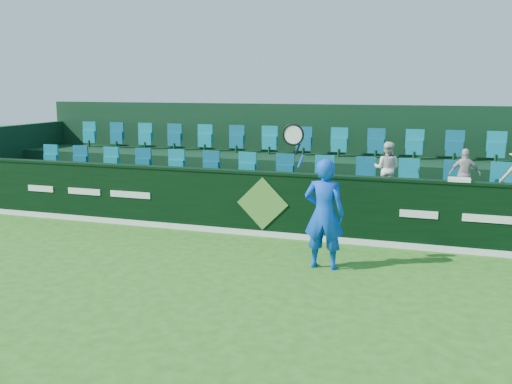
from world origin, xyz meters
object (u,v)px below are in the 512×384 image
(spectator_middle, at_px, (465,174))
(spectator_left, at_px, (387,169))
(tennis_player, at_px, (324,213))
(towel, at_px, (459,180))

(spectator_middle, bearing_deg, spectator_left, -3.96)
(tennis_player, height_order, spectator_left, tennis_player)
(tennis_player, bearing_deg, towel, 38.63)
(spectator_left, relative_size, towel, 2.85)
(tennis_player, distance_m, spectator_left, 2.98)
(spectator_left, xyz_separation_m, spectator_middle, (1.55, 0.00, -0.05))
(spectator_left, distance_m, towel, 1.81)
(spectator_middle, height_order, towel, spectator_middle)
(spectator_left, height_order, towel, spectator_left)
(tennis_player, relative_size, spectator_middle, 2.43)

